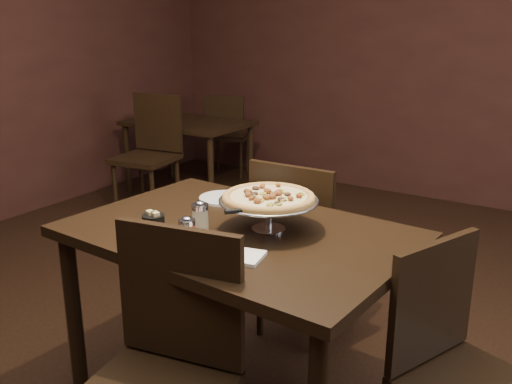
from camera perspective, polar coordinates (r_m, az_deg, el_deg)
The scene contains 16 objects.
room at distance 2.03m, azimuth -1.06°, elevation 11.07°, with size 6.04×7.04×2.84m.
dining_table at distance 2.27m, azimuth -1.75°, elevation -6.30°, with size 1.37×0.96×0.82m.
background_table at distance 5.40m, azimuth -6.82°, elevation 6.10°, with size 1.10×0.73×0.69m.
pizza_stand at distance 2.18m, azimuth 1.27°, elevation -0.60°, with size 0.39×0.39×0.16m.
parmesan_shaker at distance 2.22m, azimuth -5.59°, elevation -2.39°, with size 0.07×0.07×0.12m.
pepper_flake_shaker at distance 2.09m, azimuth -6.90°, elevation -3.90°, with size 0.06×0.06×0.11m.
packet_caddy at distance 2.27m, azimuth -10.23°, elevation -2.87°, with size 0.09×0.09×0.07m.
napkin_stack at distance 1.97m, azimuth -1.24°, elevation -6.48°, with size 0.13×0.13×0.01m, color white.
plate_left at distance 2.60m, azimuth -3.27°, elevation -0.62°, with size 0.22×0.22×0.01m, color silver.
plate_near at distance 2.05m, azimuth -7.50°, elevation -5.67°, with size 0.21×0.21×0.01m, color silver.
serving_spatula at distance 2.05m, azimuth -1.55°, elevation -1.94°, with size 0.15×0.15×0.02m.
chair_far at distance 2.90m, azimuth 4.57°, elevation -5.16°, with size 0.45×0.45×0.95m.
chair_near at distance 1.94m, azimuth -9.32°, elevation -17.01°, with size 0.53×0.53×0.97m.
chair_side at distance 2.12m, azimuth 19.46°, elevation -15.96°, with size 0.54×0.54×0.90m.
bg_chair_far at distance 5.99m, azimuth -2.89°, elevation 6.02°, with size 0.52×0.52×0.86m.
bg_chair_near at distance 4.94m, azimuth -10.53°, elevation 4.25°, with size 0.52×0.52×1.00m.
Camera 1 is at (1.19, -1.65, 1.61)m, focal length 40.00 mm.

